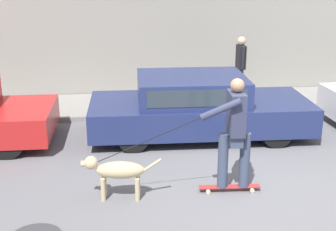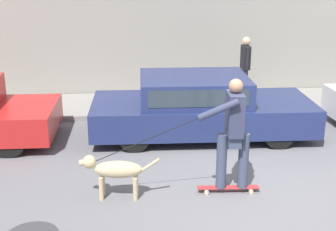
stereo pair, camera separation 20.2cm
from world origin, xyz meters
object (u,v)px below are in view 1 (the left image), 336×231
Objects in this scene: parked_car_1 at (198,107)px; dog at (116,171)px; skateboarder at (234,129)px; pedestrian_with_bag at (240,64)px.

dog is at bearing -121.21° from parked_car_1.
parked_car_1 is 3.78× the size of dog.
dog is 0.46× the size of skateboarder.
skateboarder reaches higher than dog.
parked_car_1 is 3.09m from dog.
skateboarder is 1.64× the size of pedestrian_with_bag.
skateboarder is 4.93m from pedestrian_with_bag.
parked_car_1 reaches higher than dog.
pedestrian_with_bag reaches higher than dog.
skateboarder reaches higher than parked_car_1.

